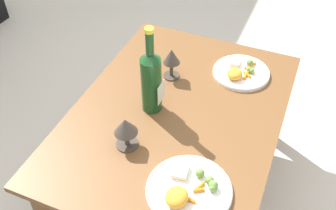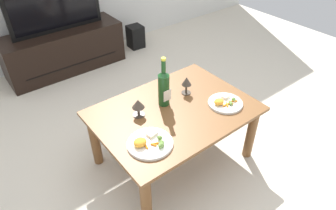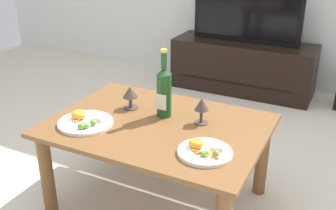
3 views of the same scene
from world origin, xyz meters
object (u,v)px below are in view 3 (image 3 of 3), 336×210
wine_bottle (164,90)px  goblet_left (130,94)px  tv_screen (247,13)px  dinner_plate_right (204,151)px  goblet_right (202,106)px  dinner_plate_left (85,121)px  tv_stand (243,66)px  dining_table (158,138)px

wine_bottle → goblet_left: (-0.21, 0.00, -0.06)m
tv_screen → dinner_plate_right: (0.41, -2.03, -0.23)m
goblet_right → dinner_plate_left: bearing=-152.6°
tv_stand → wine_bottle: wine_bottle is taller
goblet_right → dinner_plate_right: size_ratio=0.57×
dining_table → tv_stand: 1.87m
tv_screen → wine_bottle: size_ratio=2.66×
wine_bottle → goblet_right: size_ratio=2.62×
goblet_left → goblet_right: 0.43m
tv_stand → goblet_right: goblet_right is taller
tv_screen → goblet_left: tv_screen is taller
wine_bottle → tv_screen: bearing=92.4°
dining_table → goblet_left: (-0.23, 0.10, 0.17)m
dinner_plate_left → dinner_plate_right: dinner_plate_left is taller
tv_stand → goblet_right: size_ratio=9.19×
dining_table → tv_stand: (-0.09, 1.86, -0.17)m
dining_table → tv_stand: dining_table is taller
goblet_right → dinner_plate_left: size_ratio=0.50×
dining_table → dinner_plate_left: (-0.33, -0.17, 0.10)m
tv_stand → goblet_right: 1.81m
dinner_plate_right → dinner_plate_left: bearing=-180.0°
dining_table → dinner_plate_left: dinner_plate_left is taller
dining_table → wine_bottle: (-0.01, 0.10, 0.23)m
goblet_right → dinner_plate_right: (0.13, -0.28, -0.08)m
goblet_left → wine_bottle: bearing=-0.9°
wine_bottle → dinner_plate_left: (-0.32, -0.27, -0.13)m
dining_table → tv_screen: tv_screen is taller
tv_stand → wine_bottle: size_ratio=3.50×
wine_bottle → goblet_right: (0.21, 0.00, -0.05)m
tv_screen → tv_stand: bearing=90.0°
tv_screen → goblet_left: 1.76m
tv_stand → tv_screen: tv_screen is taller
dining_table → tv_stand: bearing=92.6°
tv_stand → tv_screen: 0.50m
goblet_right → dinner_plate_right: 0.32m
tv_screen → goblet_right: size_ratio=6.97×
dining_table → dinner_plate_right: bearing=-27.6°
wine_bottle → dinner_plate_right: (0.34, -0.27, -0.13)m
goblet_left → dinner_plate_left: size_ratio=0.45×
wine_bottle → goblet_left: 0.22m
goblet_right → dinner_plate_left: 0.61m
tv_stand → wine_bottle: (0.07, -1.76, 0.40)m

